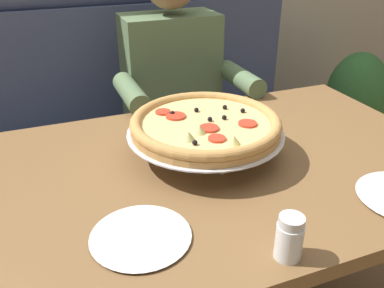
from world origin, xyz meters
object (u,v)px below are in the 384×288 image
Objects in this scene: booth_bench at (145,137)px; pizza at (205,125)px; shaker_parmesan at (289,240)px; potted_plant at (355,103)px; dining_table at (224,188)px; plate_near_left at (141,234)px; diner_main at (179,94)px.

booth_bench is 3.80× the size of pizza.
potted_plant is at bearing 43.29° from shaker_parmesan.
dining_table is 0.39m from plate_near_left.
dining_table is 3.02× the size of pizza.
dining_table is at bearing 83.15° from shaker_parmesan.
shaker_parmesan reaches higher than potted_plant.
dining_table is 13.80× the size of shaker_parmesan.
shaker_parmesan is at bearing -96.85° from dining_table.
booth_bench is at bearing 74.92° from plate_near_left.
diner_main is at bearing 77.58° from pizza.
shaker_parmesan is at bearing -91.49° from pizza.
diner_main reaches higher than plate_near_left.
pizza is 0.40m from plate_near_left.
diner_main is 5.87× the size of plate_near_left.
booth_bench is at bearing 87.67° from pizza.
diner_main reaches higher than potted_plant.
dining_table is at bearing -145.57° from potted_plant.
booth_bench is 0.94m from dining_table.
plate_near_left is at bearing -114.69° from diner_main.
plate_near_left is at bearing -133.27° from pizza.
booth_bench is 1.35m from shaker_parmesan.
potted_plant is (1.62, 1.13, -0.37)m from plate_near_left.
plate_near_left is (-0.26, 0.16, -0.03)m from shaker_parmesan.
pizza reaches higher than shaker_parmesan.
plate_near_left reaches higher than dining_table.
booth_bench is 1.32m from potted_plant.
diner_main is 1.82× the size of potted_plant.
pizza is (-0.13, -0.58, 0.13)m from diner_main.
potted_plant is (1.32, -0.00, -0.01)m from booth_bench.
shaker_parmesan is (-0.14, -1.02, 0.08)m from diner_main.
shaker_parmesan is (-0.05, -1.29, 0.39)m from booth_bench.
dining_table is 0.19m from pizza.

